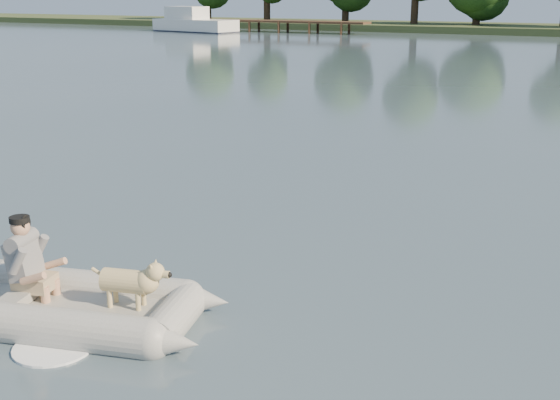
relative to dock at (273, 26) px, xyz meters
The scene contains 6 objects.
water 58.14m from the dock, 63.43° to the right, with size 160.00×160.00×0.00m, color slate.
dock is the anchor object (origin of this frame).
dinghy 58.34m from the dock, 64.32° to the right, with size 4.27×3.16×1.23m, color #969591, non-canonical shape.
man 58.17m from the dock, 64.91° to the right, with size 0.64×0.55×0.95m, color slate, non-canonical shape.
dog 58.41m from the dock, 63.77° to the right, with size 0.82×0.29×0.55m, color tan, non-canonical shape.
cabin_cruiser 7.13m from the dock, 153.50° to the right, with size 8.56×3.06×2.65m, color white, non-canonical shape.
Camera 1 is at (4.47, -5.81, 3.47)m, focal length 45.00 mm.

